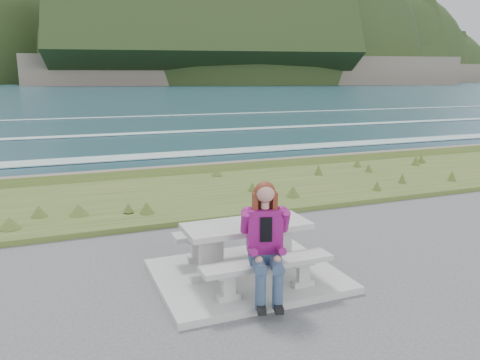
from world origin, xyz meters
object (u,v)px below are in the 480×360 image
Objects in this scene: picnic_table at (247,234)px; seated_woman at (266,258)px; bench_seaward at (230,235)px; bench_landward at (267,268)px.

seated_woman is (-0.08, -0.84, -0.03)m from picnic_table.
picnic_table is at bearing -90.00° from bench_seaward.
picnic_table is 1.20× the size of seated_woman.
picnic_table is 1.00× the size of bench_seaward.
bench_landward is at bearing -90.00° from picnic_table.
bench_landward is (0.00, -0.70, -0.23)m from picnic_table.
seated_woman is (-0.08, -0.14, 0.20)m from bench_landward.
seated_woman reaches higher than bench_seaward.
bench_landward and bench_seaward have the same top height.
bench_landward is at bearing 75.59° from seated_woman.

